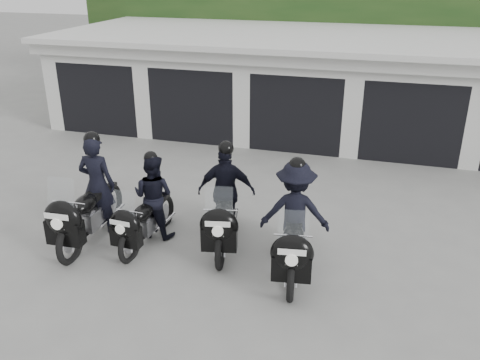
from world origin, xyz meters
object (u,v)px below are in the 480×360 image
(police_bike_a, at_px, (89,199))
(police_bike_c, at_px, (225,200))
(police_bike_b, at_px, (149,203))
(police_bike_d, at_px, (294,222))

(police_bike_a, height_order, police_bike_c, police_bike_a)
(police_bike_a, bearing_deg, police_bike_b, 11.85)
(police_bike_b, xyz_separation_m, police_bike_c, (1.42, 0.37, 0.10))
(police_bike_b, relative_size, police_bike_c, 0.90)
(police_bike_d, bearing_deg, police_bike_b, 168.40)
(police_bike_a, xyz_separation_m, police_bike_c, (2.53, 0.65, 0.01))
(police_bike_a, xyz_separation_m, police_bike_d, (3.96, 0.13, 0.02))
(police_bike_a, xyz_separation_m, police_bike_b, (1.11, 0.29, -0.09))
(police_bike_b, height_order, police_bike_c, police_bike_c)
(police_bike_a, height_order, police_bike_b, police_bike_a)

